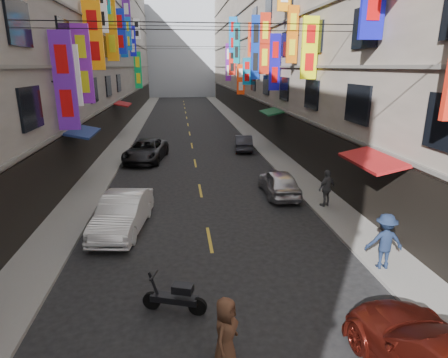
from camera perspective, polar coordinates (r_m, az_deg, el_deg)
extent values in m
cube|color=slate|center=(37.99, -14.41, 6.63)|extent=(2.00, 90.00, 0.12)
cube|color=slate|center=(38.31, 3.81, 7.20)|extent=(2.00, 90.00, 0.12)
cube|color=gray|center=(38.84, -24.85, 19.90)|extent=(10.00, 90.00, 19.00)
cube|color=black|center=(37.92, -16.00, 8.70)|extent=(0.12, 85.50, 3.00)
cube|color=#66635E|center=(37.73, -16.20, 11.25)|extent=(0.16, 90.00, 0.14)
cube|color=#66635E|center=(37.59, -16.61, 16.10)|extent=(0.16, 90.00, 0.14)
cube|color=#66635E|center=(37.73, -17.04, 20.95)|extent=(0.16, 90.00, 0.14)
cube|color=#A6988B|center=(39.46, 13.29, 20.85)|extent=(10.00, 90.00, 19.00)
cube|color=black|center=(38.29, 5.26, 9.34)|extent=(0.12, 85.50, 3.00)
cube|color=#66635E|center=(38.11, 5.32, 11.87)|extent=(0.16, 90.00, 0.14)
cube|color=#66635E|center=(37.97, 5.45, 16.69)|extent=(0.16, 90.00, 0.14)
cube|color=#66635E|center=(38.10, 5.60, 21.51)|extent=(0.16, 90.00, 0.14)
cube|color=#A5ACB8|center=(87.25, -6.59, 19.69)|extent=(18.00, 8.00, 22.00)
cube|color=#551A93|center=(20.05, -23.10, 13.50)|extent=(1.00, 0.18, 4.65)
cylinder|color=black|center=(20.06, -23.25, 13.49)|extent=(1.10, 0.08, 0.08)
cube|color=silver|center=(21.89, -22.09, 14.37)|extent=(0.80, 0.18, 3.13)
cylinder|color=black|center=(21.91, -22.22, 14.36)|extent=(0.90, 0.08, 0.08)
cube|color=#F4FF0D|center=(22.86, 12.90, 18.85)|extent=(0.90, 0.18, 3.38)
cylinder|color=black|center=(22.87, 13.03, 18.85)|extent=(1.00, 0.08, 0.08)
cube|color=#731C9A|center=(23.97, -20.70, 16.01)|extent=(0.99, 0.18, 4.41)
cylinder|color=black|center=(23.98, -20.82, 16.00)|extent=(1.09, 0.08, 0.08)
cube|color=#D15E0B|center=(26.54, 10.38, 20.81)|extent=(0.72, 0.18, 3.55)
cylinder|color=black|center=(26.55, 10.49, 20.80)|extent=(0.82, 0.08, 0.08)
cube|color=orange|center=(27.27, -19.25, 19.90)|extent=(1.16, 0.18, 4.25)
cylinder|color=black|center=(27.28, -19.36, 19.89)|extent=(1.26, 0.08, 0.08)
cube|color=#140DA2|center=(30.43, 7.74, 17.19)|extent=(0.83, 0.18, 4.19)
cylinder|color=black|center=(30.44, 7.84, 17.18)|extent=(0.93, 0.08, 0.08)
cube|color=white|center=(31.70, -18.28, 23.56)|extent=(0.87, 0.18, 3.47)
cylinder|color=black|center=(31.71, -18.38, 23.55)|extent=(0.97, 0.08, 0.08)
cube|color=red|center=(33.98, 6.23, 19.78)|extent=(0.87, 0.18, 4.94)
cylinder|color=black|center=(33.99, 6.32, 19.78)|extent=(0.97, 0.08, 0.08)
cube|color=orange|center=(35.19, -16.81, 20.95)|extent=(0.97, 0.18, 5.06)
cylinder|color=black|center=(35.20, -16.90, 20.95)|extent=(1.07, 0.08, 0.08)
cube|color=#0D2C98|center=(37.80, 4.82, 19.29)|extent=(0.87, 0.18, 5.79)
cylinder|color=black|center=(37.81, 4.90, 19.29)|extent=(0.97, 0.08, 0.08)
cube|color=#0F21B3|center=(39.75, -15.61, 20.82)|extent=(1.10, 0.18, 4.09)
cylinder|color=black|center=(39.75, -15.68, 20.82)|extent=(1.20, 0.08, 0.08)
cube|color=#E83F15|center=(40.35, 4.21, 20.43)|extent=(0.71, 0.18, 3.27)
cylinder|color=black|center=(40.36, 4.28, 20.42)|extent=(0.81, 0.08, 0.08)
cube|color=#0D6D9F|center=(41.95, 3.51, 16.04)|extent=(0.91, 0.18, 2.79)
cylinder|color=black|center=(41.95, 3.58, 16.04)|extent=(1.01, 0.08, 0.08)
cube|color=#0E4BA9|center=(43.41, -15.05, 19.87)|extent=(0.77, 0.18, 3.62)
cylinder|color=black|center=(43.42, -15.12, 19.86)|extent=(0.87, 0.08, 0.08)
cube|color=blue|center=(45.93, -14.57, 20.62)|extent=(0.95, 0.18, 3.50)
cylinder|color=black|center=(45.94, -14.64, 20.62)|extent=(1.05, 0.08, 0.08)
cube|color=red|center=(45.81, 2.58, 14.90)|extent=(0.93, 0.18, 3.44)
cylinder|color=black|center=(45.82, 2.64, 14.90)|extent=(1.03, 0.08, 0.08)
cube|color=#51167E|center=(47.29, -14.59, 22.72)|extent=(0.89, 0.18, 4.05)
cylinder|color=black|center=(47.30, -14.65, 22.72)|extent=(0.99, 0.08, 0.08)
cube|color=#0B7284|center=(50.04, 1.91, 20.00)|extent=(0.76, 0.18, 4.85)
cylinder|color=black|center=(50.05, 1.97, 20.00)|extent=(0.86, 0.08, 0.08)
cube|color=#1011C1|center=(51.94, -13.75, 19.71)|extent=(0.79, 0.18, 3.64)
cylinder|color=black|center=(51.95, -13.80, 19.71)|extent=(0.89, 0.08, 0.08)
cube|color=blue|center=(52.14, 1.38, 21.10)|extent=(1.06, 0.18, 4.38)
cylinder|color=black|center=(52.15, 1.44, 21.10)|extent=(1.16, 0.08, 0.08)
cube|color=red|center=(53.33, 1.25, 17.55)|extent=(0.87, 0.18, 3.70)
cylinder|color=black|center=(53.34, 1.30, 17.55)|extent=(0.97, 0.08, 0.08)
cube|color=#0D9049|center=(55.28, -12.97, 15.85)|extent=(0.99, 0.18, 4.91)
cylinder|color=black|center=(55.29, -13.03, 15.85)|extent=(1.09, 0.08, 0.08)
cube|color=white|center=(57.95, -13.16, 21.38)|extent=(0.88, 0.18, 2.68)
cylinder|color=black|center=(57.95, -13.21, 21.38)|extent=(0.98, 0.08, 0.08)
cube|color=#631886|center=(57.76, 0.64, 17.36)|extent=(0.78, 0.18, 5.28)
cylinder|color=black|center=(57.77, 0.69, 17.36)|extent=(0.88, 0.08, 0.08)
cube|color=maroon|center=(15.41, 21.72, 2.78)|extent=(1.39, 3.20, 0.41)
cube|color=navy|center=(22.04, -20.80, 6.79)|extent=(1.39, 3.20, 0.41)
cube|color=#134A28|center=(30.23, 7.30, 10.16)|extent=(1.39, 3.20, 0.41)
cube|color=maroon|center=(37.65, -15.20, 11.01)|extent=(1.39, 3.20, 0.41)
cylinder|color=black|center=(17.25, -3.74, 22.69)|extent=(14.00, 0.04, 0.04)
cylinder|color=black|center=(31.29, -5.38, 22.19)|extent=(14.00, 0.04, 0.04)
cylinder|color=black|center=(45.19, -5.92, 19.47)|extent=(14.00, 0.04, 0.04)
cube|color=gold|center=(9.64, 1.05, -24.90)|extent=(0.12, 2.20, 0.01)
cube|color=gold|center=(14.64, -2.21, -9.19)|extent=(0.12, 2.20, 0.01)
cube|color=gold|center=(20.20, -3.63, -1.75)|extent=(0.12, 2.20, 0.01)
cube|color=gold|center=(25.95, -4.41, 2.43)|extent=(0.12, 2.20, 0.01)
cube|color=gold|center=(31.80, -4.92, 5.09)|extent=(0.12, 2.20, 0.01)
cube|color=gold|center=(37.69, -5.27, 6.92)|extent=(0.12, 2.20, 0.01)
cube|color=gold|center=(43.61, -5.52, 8.26)|extent=(0.12, 2.20, 0.01)
cube|color=gold|center=(49.55, -5.72, 9.27)|extent=(0.12, 2.20, 0.01)
cube|color=gold|center=(55.51, -5.87, 10.07)|extent=(0.12, 2.20, 0.01)
cube|color=gold|center=(61.47, -6.00, 10.71)|extent=(0.12, 2.20, 0.01)
cube|color=gold|center=(67.44, -6.10, 11.24)|extent=(0.12, 2.20, 0.01)
cube|color=gold|center=(73.41, -6.19, 11.68)|extent=(0.12, 2.20, 0.01)
cylinder|color=black|center=(10.97, -10.92, -17.74)|extent=(0.51, 0.27, 0.50)
cylinder|color=black|center=(10.60, -4.04, -18.81)|extent=(0.51, 0.27, 0.50)
cube|color=black|center=(10.69, -7.58, -17.63)|extent=(1.33, 0.70, 0.18)
cube|color=black|center=(10.42, -6.30, -16.25)|extent=(0.62, 0.48, 0.22)
cylinder|color=black|center=(10.69, -10.54, -15.83)|extent=(0.36, 0.19, 0.88)
cylinder|color=black|center=(10.51, -10.65, -14.23)|extent=(0.22, 0.49, 0.06)
cylinder|color=black|center=(20.29, 7.49, -1.05)|extent=(0.24, 0.51, 0.50)
cylinder|color=black|center=(21.54, 7.52, 0.00)|extent=(0.24, 0.51, 0.50)
cube|color=black|center=(20.87, 7.52, -0.11)|extent=(0.62, 1.33, 0.18)
cube|color=black|center=(21.01, 7.56, 1.00)|extent=(0.45, 0.61, 0.22)
cylinder|color=black|center=(20.26, 7.54, 0.25)|extent=(0.17, 0.36, 0.88)
cylinder|color=black|center=(20.16, 7.57, 1.20)|extent=(0.50, 0.18, 0.06)
imported|color=white|center=(15.66, -15.19, -5.04)|extent=(2.19, 4.73, 1.50)
imported|color=black|center=(27.02, -11.81, 4.28)|extent=(3.20, 5.56, 1.46)
imported|color=#BDBCC1|center=(19.50, 8.36, -0.53)|extent=(1.61, 3.95, 1.34)
imported|color=#2A2A32|center=(29.80, 2.97, 5.54)|extent=(1.76, 3.88, 1.24)
imported|color=#15203A|center=(13.19, 23.28, -8.69)|extent=(1.26, 0.75, 1.86)
imported|color=#525254|center=(18.02, 15.38, -1.34)|extent=(1.18, 1.01, 1.75)
imported|color=#533221|center=(8.81, 0.25, -22.44)|extent=(0.90, 1.00, 1.69)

